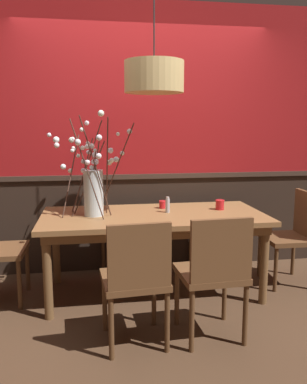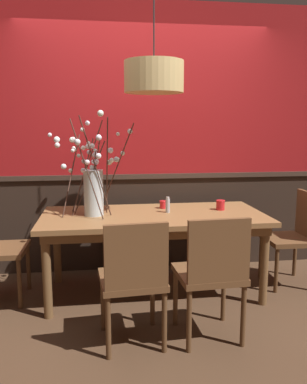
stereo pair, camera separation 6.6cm
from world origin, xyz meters
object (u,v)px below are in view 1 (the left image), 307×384
(chair_head_east_end, at_px, (294,232))
(vase_with_blossoms, at_px, (93,186))
(candle_holder_nearer_edge, at_px, (220,205))
(candle_holder_nearer_center, at_px, (162,204))
(condiment_bottle, at_px, (168,205))
(chair_near_side_right, at_px, (214,270))
(pendant_lamp, at_px, (154,77))
(chair_far_side_left, at_px, (118,217))
(chair_near_side_left, at_px, (136,276))
(chair_far_side_right, at_px, (168,214))
(dining_table, at_px, (154,223))

(chair_head_east_end, bearing_deg, vase_with_blossoms, 179.46)
(candle_holder_nearer_edge, bearing_deg, vase_with_blossoms, -177.91)
(candle_holder_nearer_center, height_order, condiment_bottle, condiment_bottle)
(chair_head_east_end, relative_size, candle_holder_nearer_edge, 9.66)
(chair_head_east_end, xyz_separation_m, chair_near_side_right, (-1.07, -0.89, 0.02))
(pendant_lamp, bearing_deg, candle_holder_nearer_edge, 13.66)
(condiment_bottle, xyz_separation_m, pendant_lamp, (-0.14, -0.11, 1.10))
(chair_far_side_left, xyz_separation_m, candle_holder_nearer_edge, (0.90, -0.76, 0.27))
(chair_near_side_left, relative_size, chair_head_east_end, 1.01)
(chair_near_side_right, height_order, candle_holder_nearer_center, chair_near_side_right)
(chair_head_east_end, bearing_deg, condiment_bottle, 179.17)
(chair_far_side_left, bearing_deg, chair_far_side_right, 3.63)
(chair_head_east_end, distance_m, candle_holder_nearer_edge, 0.78)
(dining_table, bearing_deg, candle_holder_nearer_center, 61.81)
(chair_far_side_right, bearing_deg, chair_near_side_left, -107.72)
(chair_far_side_left, relative_size, chair_near_side_right, 1.00)
(chair_far_side_left, distance_m, candle_holder_nearer_edge, 1.21)
(chair_far_side_left, relative_size, vase_with_blossoms, 1.02)
(dining_table, distance_m, chair_near_side_right, 0.92)
(chair_far_side_right, relative_size, pendant_lamp, 1.02)
(candle_holder_nearer_edge, bearing_deg, chair_head_east_end, -4.76)
(chair_near_side_right, xyz_separation_m, candle_holder_nearer_edge, (0.35, 0.95, 0.26))
(dining_table, bearing_deg, chair_near_side_right, -71.43)
(chair_far_side_right, distance_m, condiment_bottle, 0.90)
(chair_far_side_right, relative_size, condiment_bottle, 6.75)
(condiment_bottle, bearing_deg, chair_head_east_end, -0.83)
(condiment_bottle, distance_m, pendant_lamp, 1.11)
(candle_holder_nearer_center, bearing_deg, chair_head_east_end, -9.12)
(dining_table, height_order, condiment_bottle, condiment_bottle)
(vase_with_blossoms, relative_size, candle_holder_nearer_edge, 9.67)
(candle_holder_nearer_center, xyz_separation_m, candle_holder_nearer_edge, (0.52, -0.14, 0.01))
(chair_far_side_right, distance_m, chair_near_side_left, 1.83)
(chair_near_side_left, bearing_deg, chair_far_side_right, 72.28)
(candle_holder_nearer_center, xyz_separation_m, pendant_lamp, (-0.13, -0.30, 1.13))
(chair_far_side_left, relative_size, chair_near_side_left, 1.01)
(chair_far_side_left, distance_m, vase_with_blossoms, 0.97)
(dining_table, xyz_separation_m, condiment_bottle, (0.13, 0.04, 0.15))
(vase_with_blossoms, bearing_deg, candle_holder_nearer_center, 15.71)
(chair_near_side_left, distance_m, condiment_bottle, 1.03)
(chair_head_east_end, bearing_deg, chair_far_side_right, 141.14)
(dining_table, distance_m, condiment_bottle, 0.20)
(chair_head_east_end, relative_size, vase_with_blossoms, 1.00)
(chair_far_side_right, height_order, vase_with_blossoms, vase_with_blossoms)
(chair_far_side_right, distance_m, vase_with_blossoms, 1.27)
(condiment_bottle, bearing_deg, candle_holder_nearer_edge, 4.82)
(chair_far_side_right, bearing_deg, candle_holder_nearer_center, -105.71)
(condiment_bottle, bearing_deg, dining_table, -162.86)
(chair_near_side_right, xyz_separation_m, condiment_bottle, (-0.16, 0.91, 0.28))
(vase_with_blossoms, distance_m, candle_holder_nearer_center, 0.71)
(chair_far_side_right, bearing_deg, candle_holder_nearer_edge, -67.08)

